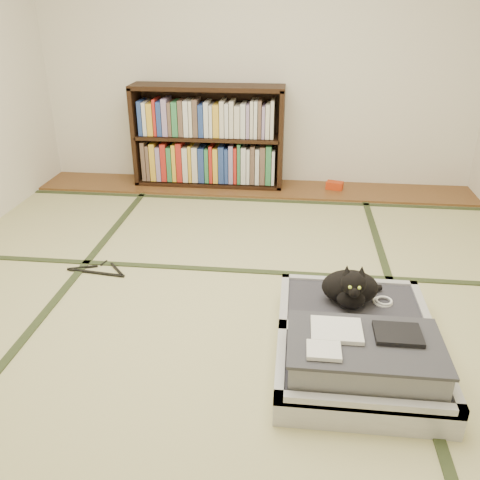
# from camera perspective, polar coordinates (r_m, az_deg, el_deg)

# --- Properties ---
(floor) EXTENTS (4.50, 4.50, 0.00)m
(floor) POSITION_cam_1_polar(r_m,az_deg,el_deg) (2.99, -1.71, -7.15)
(floor) COLOR #C3B582
(floor) RESTS_ON ground
(wood_strip) EXTENTS (4.00, 0.50, 0.02)m
(wood_strip) POSITION_cam_1_polar(r_m,az_deg,el_deg) (4.79, 1.60, 5.85)
(wood_strip) COLOR brown
(wood_strip) RESTS_ON ground
(red_item) EXTENTS (0.17, 0.13, 0.07)m
(red_item) POSITION_cam_1_polar(r_m,az_deg,el_deg) (4.80, 10.57, 6.05)
(red_item) COLOR #BD320F
(red_item) RESTS_ON wood_strip
(room_shell) EXTENTS (4.50, 4.50, 4.50)m
(room_shell) POSITION_cam_1_polar(r_m,az_deg,el_deg) (2.53, -2.16, 22.04)
(room_shell) COLOR white
(room_shell) RESTS_ON ground
(tatami_borders) EXTENTS (4.00, 4.50, 0.01)m
(tatami_borders) POSITION_cam_1_polar(r_m,az_deg,el_deg) (3.41, -0.57, -2.66)
(tatami_borders) COLOR #2D381E
(tatami_borders) RESTS_ON ground
(bookcase) EXTENTS (1.38, 0.32, 0.92)m
(bookcase) POSITION_cam_1_polar(r_m,az_deg,el_deg) (4.78, -3.56, 11.30)
(bookcase) COLOR black
(bookcase) RESTS_ON wood_strip
(suitcase) EXTENTS (0.76, 1.02, 0.30)m
(suitcase) POSITION_cam_1_polar(r_m,az_deg,el_deg) (2.56, 13.00, -11.35)
(suitcase) COLOR #BBBABF
(suitcase) RESTS_ON floor
(cat) EXTENTS (0.34, 0.34, 0.27)m
(cat) POSITION_cam_1_polar(r_m,az_deg,el_deg) (2.72, 12.33, -5.28)
(cat) COLOR black
(cat) RESTS_ON suitcase
(cable_coil) EXTENTS (0.11, 0.11, 0.03)m
(cable_coil) POSITION_cam_1_polar(r_m,az_deg,el_deg) (2.82, 15.77, -6.66)
(cable_coil) COLOR white
(cable_coil) RESTS_ON suitcase
(hanger) EXTENTS (0.41, 0.20, 0.01)m
(hanger) POSITION_cam_1_polar(r_m,az_deg,el_deg) (3.45, -15.64, -3.31)
(hanger) COLOR black
(hanger) RESTS_ON floor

